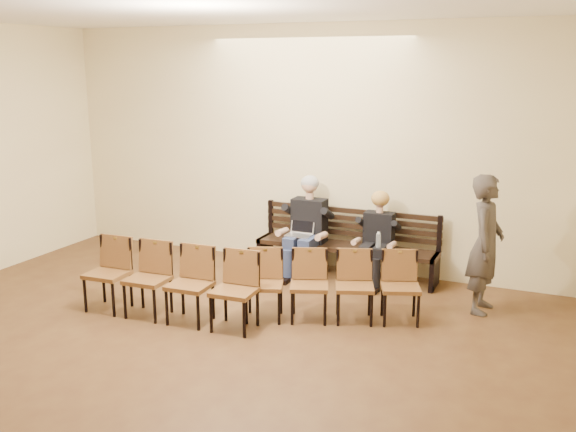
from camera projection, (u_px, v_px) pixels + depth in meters
name	position (u px, v px, depth m)	size (l,w,h in m)	color
ground	(81.00, 431.00, 5.26)	(10.00, 10.00, 0.00)	brown
room_walls	(123.00, 112.00, 5.38)	(8.02, 10.01, 3.51)	#F6E7B0
bench	(345.00, 260.00, 9.08)	(2.60, 0.90, 0.45)	black
seated_man	(307.00, 225.00, 9.07)	(0.59, 0.82, 1.42)	black
seated_woman	(377.00, 242.00, 8.70)	(0.49, 0.68, 1.15)	black
laptop	(299.00, 237.00, 8.95)	(0.35, 0.27, 0.25)	#BBBBC0
water_bottle	(378.00, 248.00, 8.48)	(0.06, 0.06, 0.21)	silver
bag	(311.00, 260.00, 9.40)	(0.38, 0.26, 0.28)	black
passerby	(486.00, 234.00, 7.61)	(0.71, 0.46, 1.94)	#3C3631
chair_row_front	(332.00, 287.00, 7.45)	(2.02, 0.45, 0.83)	brown
chair_row_back	(168.00, 283.00, 7.48)	(2.17, 0.49, 0.89)	brown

